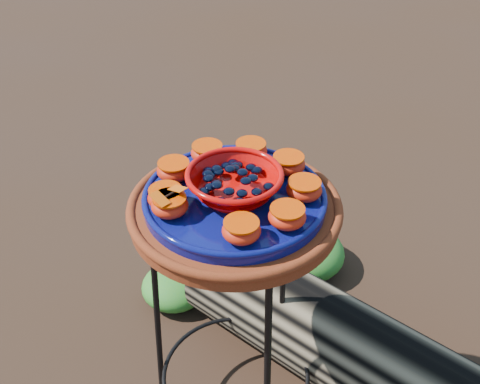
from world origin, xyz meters
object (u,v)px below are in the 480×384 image
Objects in this scene: terracotta_saucer at (235,211)px; red_bowl at (235,184)px; plant_stand at (235,324)px; cobalt_plate at (235,199)px.

red_bowl is at bearing 0.00° from terracotta_saucer.
terracotta_saucer reaches higher than plant_stand.
plant_stand is at bearing 0.00° from red_bowl.
terracotta_saucer is at bearing 0.00° from cobalt_plate.
cobalt_plate is at bearing 0.00° from terracotta_saucer.
plant_stand is 0.44m from red_bowl.
plant_stand is 1.52× the size of terracotta_saucer.
cobalt_plate reaches higher than plant_stand.
cobalt_plate is 2.00× the size of red_bowl.
red_bowl reaches higher than terracotta_saucer.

